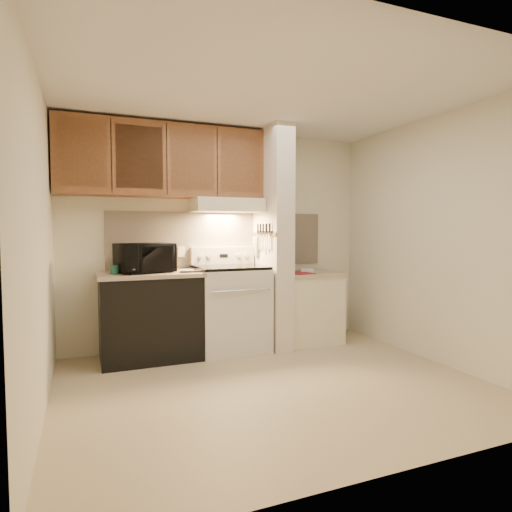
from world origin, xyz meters
TOP-DOWN VIEW (x-y plane):
  - floor at (0.00, 0.00)m, footprint 3.60×3.60m
  - ceiling at (0.00, 0.00)m, footprint 3.60×3.60m
  - wall_back at (0.00, 1.50)m, footprint 3.60×2.50m
  - wall_left at (-1.80, 0.00)m, footprint 0.02×3.00m
  - wall_right at (1.80, 0.00)m, footprint 0.02×3.00m
  - backsplash at (0.00, 1.49)m, footprint 2.60×0.02m
  - range_body at (0.00, 1.16)m, footprint 0.76×0.65m
  - oven_window at (0.00, 0.84)m, footprint 0.50×0.01m
  - oven_handle at (0.00, 0.80)m, footprint 0.65×0.02m
  - cooktop at (0.00, 1.16)m, footprint 0.74×0.64m
  - range_backguard at (0.00, 1.44)m, footprint 0.76×0.08m
  - range_display at (0.00, 1.40)m, footprint 0.10×0.01m
  - range_knob_left_outer at (-0.28, 1.40)m, footprint 0.05×0.02m
  - range_knob_left_inner at (-0.18, 1.40)m, footprint 0.05×0.02m
  - range_knob_right_inner at (0.18, 1.40)m, footprint 0.05×0.02m
  - range_knob_right_outer at (0.28, 1.40)m, footprint 0.05×0.02m
  - dishwasher_front at (-0.88, 1.17)m, footprint 1.00×0.63m
  - left_countertop at (-0.88, 1.17)m, footprint 1.04×0.67m
  - spoon_rest at (-0.48, 0.99)m, footprint 0.24×0.10m
  - teal_jar at (-1.23, 1.10)m, footprint 0.11×0.11m
  - outlet at (-0.48, 1.48)m, footprint 0.08×0.01m
  - microwave at (-0.93, 1.15)m, footprint 0.62×0.50m
  - partition_pillar at (0.51, 1.15)m, footprint 0.22×0.70m
  - pillar_trim at (0.39, 1.15)m, footprint 0.01×0.70m
  - knife_strip at (0.39, 1.10)m, footprint 0.02×0.42m
  - knife_blade_a at (0.38, 0.94)m, footprint 0.01×0.03m
  - knife_handle_a at (0.38, 0.93)m, footprint 0.02×0.02m
  - knife_blade_b at (0.38, 1.01)m, footprint 0.01×0.04m
  - knife_handle_b at (0.38, 1.01)m, footprint 0.02×0.02m
  - knife_blade_c at (0.38, 1.10)m, footprint 0.01×0.04m
  - knife_handle_c at (0.38, 1.11)m, footprint 0.02×0.02m
  - knife_blade_d at (0.38, 1.19)m, footprint 0.01×0.04m
  - knife_handle_d at (0.38, 1.19)m, footprint 0.02×0.02m
  - knife_blade_e at (0.38, 1.25)m, footprint 0.01×0.04m
  - knife_handle_e at (0.38, 1.27)m, footprint 0.02×0.02m
  - oven_mitt at (0.38, 1.32)m, footprint 0.03×0.09m
  - right_cab_base at (0.97, 1.15)m, footprint 0.70×0.60m
  - right_countertop at (0.97, 1.15)m, footprint 0.74×0.64m
  - red_folder at (0.79, 1.00)m, footprint 0.27×0.34m
  - white_box at (0.92, 1.09)m, footprint 0.18×0.14m
  - range_hood at (0.00, 1.28)m, footprint 0.78×0.44m
  - hood_lip at (0.00, 1.07)m, footprint 0.78×0.04m
  - upper_cabinets at (-0.69, 1.32)m, footprint 2.18×0.33m
  - cab_door_a at (-1.51, 1.17)m, footprint 0.46×0.01m
  - cab_gap_a at (-1.23, 1.16)m, footprint 0.01×0.01m
  - cab_door_b at (-0.96, 1.17)m, footprint 0.46×0.01m
  - cab_gap_b at (-0.69, 1.16)m, footprint 0.01×0.01m
  - cab_door_c at (-0.42, 1.17)m, footprint 0.46×0.01m
  - cab_gap_c at (-0.14, 1.16)m, footprint 0.01×0.01m
  - cab_door_d at (0.13, 1.17)m, footprint 0.46×0.01m

SIDE VIEW (x-z plane):
  - floor at x=0.00m, z-range 0.00..0.00m
  - right_cab_base at x=0.97m, z-range 0.00..0.81m
  - dishwasher_front at x=-0.88m, z-range 0.00..0.87m
  - range_body at x=0.00m, z-range 0.00..0.92m
  - oven_window at x=0.00m, z-range 0.35..0.65m
  - oven_handle at x=0.00m, z-range 0.71..0.73m
  - right_countertop at x=0.97m, z-range 0.81..0.85m
  - red_folder at x=0.79m, z-range 0.85..0.86m
  - white_box at x=0.92m, z-range 0.85..0.89m
  - left_countertop at x=-0.88m, z-range 0.87..0.91m
  - spoon_rest at x=-0.48m, z-range 0.91..0.93m
  - cooktop at x=0.00m, z-range 0.92..0.95m
  - teal_jar at x=-1.23m, z-range 0.91..1.00m
  - range_backguard at x=0.00m, z-range 0.95..1.15m
  - range_display at x=0.00m, z-range 1.03..1.07m
  - range_knob_left_outer at x=-0.28m, z-range 1.03..1.07m
  - range_knob_left_inner at x=-0.18m, z-range 1.03..1.07m
  - range_knob_right_inner at x=0.18m, z-range 1.03..1.07m
  - range_knob_right_outer at x=0.28m, z-range 1.03..1.07m
  - microwave at x=-0.93m, z-range 0.91..1.21m
  - outlet at x=-0.48m, z-range 1.04..1.16m
  - oven_mitt at x=0.38m, z-range 1.05..1.26m
  - knife_blade_c at x=0.38m, z-range 1.10..1.30m
  - knife_blade_b at x=0.38m, z-range 1.12..1.30m
  - knife_blade_e at x=0.38m, z-range 1.12..1.30m
  - knife_blade_a at x=0.38m, z-range 1.14..1.30m
  - knife_blade_d at x=0.38m, z-range 1.14..1.30m
  - backsplash at x=0.00m, z-range 0.92..1.55m
  - wall_back at x=0.00m, z-range 1.24..1.26m
  - wall_left at x=-1.80m, z-range 0.00..2.50m
  - wall_right at x=1.80m, z-range 0.00..2.50m
  - partition_pillar at x=0.51m, z-range 0.00..2.50m
  - pillar_trim at x=0.39m, z-range 1.28..1.32m
  - knife_strip at x=0.39m, z-range 1.30..1.34m
  - knife_handle_a at x=0.38m, z-range 1.32..1.42m
  - knife_handle_b at x=0.38m, z-range 1.32..1.42m
  - knife_handle_c at x=0.38m, z-range 1.32..1.42m
  - knife_handle_d at x=0.38m, z-range 1.32..1.42m
  - knife_handle_e at x=0.38m, z-range 1.32..1.42m
  - hood_lip at x=0.00m, z-range 1.55..1.61m
  - range_hood at x=0.00m, z-range 1.55..1.70m
  - upper_cabinets at x=-0.69m, z-range 1.70..2.47m
  - cab_door_a at x=-1.51m, z-range 1.77..2.40m
  - cab_gap_a at x=-1.23m, z-range 1.72..2.45m
  - cab_door_b at x=-0.96m, z-range 1.77..2.40m
  - cab_gap_b at x=-0.69m, z-range 1.72..2.45m
  - cab_door_c at x=-0.42m, z-range 1.77..2.40m
  - cab_gap_c at x=-0.14m, z-range 1.72..2.45m
  - cab_door_d at x=0.13m, z-range 1.77..2.40m
  - ceiling at x=0.00m, z-range 2.50..2.50m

